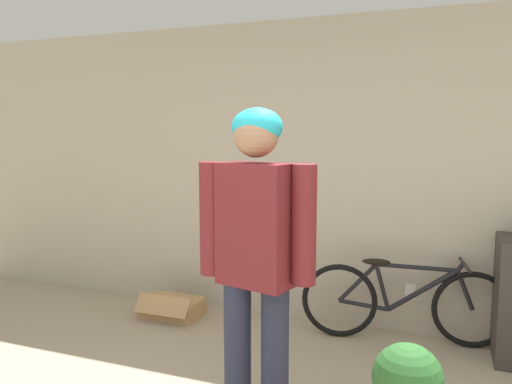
{
  "coord_description": "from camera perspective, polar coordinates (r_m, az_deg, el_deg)",
  "views": [
    {
      "loc": [
        0.77,
        -1.43,
        1.66
      ],
      "look_at": [
        -0.13,
        0.95,
        1.35
      ],
      "focal_mm": 35.0,
      "sensor_mm": 36.0,
      "label": 1
    }
  ],
  "objects": [
    {
      "name": "cardboard_box",
      "position": [
        4.66,
        -9.62,
        -12.87
      ],
      "size": [
        0.53,
        0.39,
        0.23
      ],
      "color": "tan",
      "rests_on": "ground_plane"
    },
    {
      "name": "bicycle",
      "position": [
        4.17,
        16.54,
        -11.94
      ],
      "size": [
        1.6,
        0.46,
        0.67
      ],
      "rotation": [
        0.0,
        0.0,
        0.15
      ],
      "color": "black",
      "rests_on": "ground_plane"
    },
    {
      "name": "person",
      "position": [
        2.62,
        0.01,
        -6.22
      ],
      "size": [
        0.64,
        0.3,
        1.78
      ],
      "rotation": [
        0.0,
        0.0,
        -0.25
      ],
      "color": "#23283D",
      "rests_on": "ground_plane"
    },
    {
      "name": "wall_back",
      "position": [
        4.27,
        10.31,
        2.05
      ],
      "size": [
        8.0,
        0.07,
        2.6
      ],
      "color": "#B7AD99",
      "rests_on": "ground_plane"
    }
  ]
}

